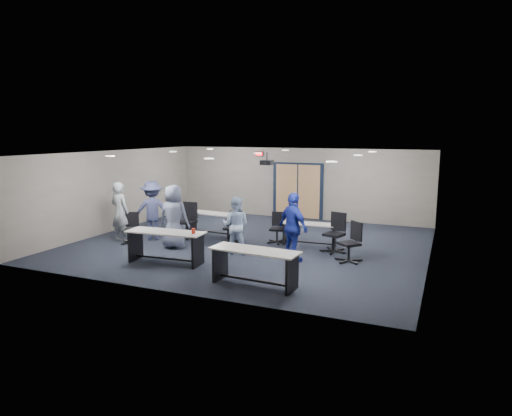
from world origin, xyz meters
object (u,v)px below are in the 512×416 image
at_px(chair_loose_left, 131,229).
at_px(person_back, 153,210).
at_px(table_front_right, 255,261).
at_px(chair_back_c, 277,228).
at_px(chair_back_a, 188,221).
at_px(table_front_left, 166,241).
at_px(chair_back_d, 334,233).
at_px(table_back_right, 309,230).
at_px(table_back_left, 211,220).
at_px(person_navy, 293,227).
at_px(person_gray, 120,212).
at_px(chair_back_b, 232,227).
at_px(chair_loose_right, 349,242).
at_px(person_lightblue, 236,225).
at_px(person_plaid, 174,217).

height_order(chair_loose_left, person_back, person_back).
height_order(table_front_right, chair_back_c, chair_back_c).
bearing_deg(chair_back_a, table_front_left, -77.94).
xyz_separation_m(table_front_left, chair_back_d, (3.68, 2.70, -0.01)).
relative_size(table_back_right, chair_back_d, 1.52).
height_order(table_back_left, chair_back_d, chair_back_d).
bearing_deg(person_navy, chair_back_c, -24.55).
bearing_deg(person_gray, chair_back_b, -150.50).
bearing_deg(table_front_right, table_back_left, 133.43).
bearing_deg(chair_back_c, table_back_right, -4.56).
bearing_deg(person_navy, chair_loose_left, 34.60).
xyz_separation_m(chair_back_b, chair_loose_right, (3.67, -0.69, 0.05)).
bearing_deg(person_navy, chair_back_b, 5.71).
height_order(table_front_right, person_back, person_back).
relative_size(table_back_left, table_back_right, 1.11).
xyz_separation_m(table_front_left, person_navy, (2.92, 1.40, 0.33)).
xyz_separation_m(chair_back_d, chair_loose_right, (0.58, -0.78, -0.03)).
height_order(chair_back_b, chair_back_d, chair_back_d).
distance_m(table_front_left, chair_back_c, 3.60).
bearing_deg(chair_back_c, person_lightblue, -121.96).
xyz_separation_m(chair_back_b, person_navy, (2.33, -1.21, 0.42)).
bearing_deg(chair_back_d, person_back, -156.40).
bearing_deg(chair_back_a, chair_back_d, -6.88).
relative_size(table_front_right, chair_back_a, 1.81).
height_order(chair_loose_left, person_lightblue, person_lightblue).
bearing_deg(person_lightblue, table_back_right, -142.33).
xyz_separation_m(table_back_left, person_gray, (-2.08, -1.89, 0.42)).
xyz_separation_m(table_front_right, chair_loose_left, (-4.85, 1.98, -0.08)).
height_order(table_front_left, table_back_right, table_front_left).
distance_m(table_front_right, chair_loose_left, 5.24).
relative_size(table_front_left, chair_back_d, 1.88).
distance_m(chair_loose_left, person_navy, 5.04).
xyz_separation_m(table_front_left, table_back_right, (2.83, 3.17, -0.10)).
distance_m(chair_loose_left, chair_loose_right, 6.39).
bearing_deg(table_front_right, chair_back_d, 79.17).
bearing_deg(table_back_left, person_back, -132.17).
distance_m(person_plaid, person_navy, 3.58).
xyz_separation_m(table_back_right, person_back, (-4.69, -1.15, 0.45)).
distance_m(chair_back_c, person_plaid, 3.07).
relative_size(chair_loose_left, person_lightblue, 0.59).
height_order(chair_back_c, person_gray, person_gray).
relative_size(table_front_right, table_back_right, 1.21).
distance_m(chair_loose_left, person_back, 0.91).
bearing_deg(person_navy, person_gray, 33.31).
bearing_deg(person_gray, table_back_left, -129.50).
bearing_deg(chair_back_b, chair_back_d, 7.46).
relative_size(chair_back_d, chair_loose_right, 1.06).
xyz_separation_m(table_front_left, person_plaid, (-0.66, 1.38, 0.35)).
bearing_deg(chair_back_d, table_back_left, -171.20).
bearing_deg(table_back_left, chair_loose_left, -123.39).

